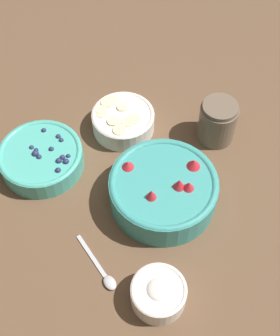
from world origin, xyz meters
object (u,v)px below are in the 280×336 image
(bowl_blueberries, at_px, (41,157))
(bowl_strawberries, at_px, (163,189))
(bowl_cream, at_px, (159,293))
(bowl_bananas, at_px, (123,120))
(jar_chocolate, at_px, (217,123))

(bowl_blueberries, bearing_deg, bowl_strawberries, -9.64)
(bowl_blueberries, relative_size, bowl_cream, 1.80)
(bowl_bananas, height_order, bowl_cream, bowl_cream)
(bowl_strawberries, relative_size, bowl_bananas, 1.54)
(bowl_bananas, relative_size, bowl_cream, 1.42)
(bowl_bananas, height_order, jar_chocolate, jar_chocolate)
(bowl_blueberries, relative_size, jar_chocolate, 1.78)
(jar_chocolate, bearing_deg, bowl_blueberries, -158.59)
(bowl_cream, distance_m, jar_chocolate, 0.42)
(bowl_cream, relative_size, jar_chocolate, 0.99)
(bowl_blueberries, distance_m, bowl_cream, 0.40)
(bowl_strawberries, bearing_deg, bowl_blueberries, 170.36)
(bowl_strawberries, relative_size, bowl_cream, 2.18)
(jar_chocolate, bearing_deg, bowl_strawberries, -116.59)
(bowl_blueberries, bearing_deg, jar_chocolate, 21.41)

